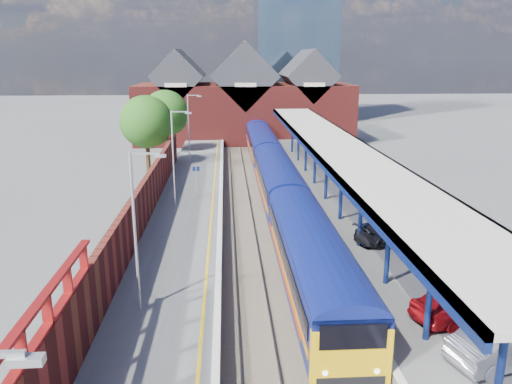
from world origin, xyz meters
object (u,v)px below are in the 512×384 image
parked_car_red (461,301)px  parked_car_dark (390,232)px  lamp_post_c (175,152)px  parked_car_blue (399,234)px  parked_car_silver (508,344)px  lamp_post_b (138,223)px  train (269,159)px  lamp_post_d (190,124)px  platform_sign (196,176)px

parked_car_red → parked_car_dark: 8.96m
parked_car_red → lamp_post_c: bearing=16.8°
lamp_post_c → parked_car_blue: bearing=-33.2°
parked_car_red → parked_car_silver: bearing=162.9°
parked_car_silver → lamp_post_c: bearing=16.2°
lamp_post_b → train: bearing=74.1°
train → parked_car_silver: train is taller
lamp_post_d → parked_car_dark: 28.14m
parked_car_red → parked_car_dark: bearing=-20.1°
lamp_post_b → parked_car_silver: lamp_post_b is taller
parked_car_silver → train: bearing=-7.1°
platform_sign → parked_car_silver: (12.26, -22.71, -0.94)m
lamp_post_d → platform_sign: size_ratio=2.80×
lamp_post_c → lamp_post_d: bearing=90.0°
lamp_post_d → lamp_post_c: bearing=-90.0°
lamp_post_c → parked_car_red: lamp_post_c is taller
platform_sign → parked_car_red: 22.95m
lamp_post_b → lamp_post_d: bearing=90.0°
parked_car_red → parked_car_dark: size_ratio=1.00×
parked_car_dark → train: bearing=-5.5°
train → lamp_post_b: (-7.86, -27.62, 2.87)m
train → lamp_post_b: bearing=-105.9°
train → parked_car_blue: train is taller
train → parked_car_dark: (5.49, -20.17, -0.47)m
platform_sign → parked_car_blue: 16.54m
lamp_post_d → platform_sign: lamp_post_d is taller
lamp_post_b → parked_car_blue: lamp_post_b is taller
parked_car_red → parked_car_blue: size_ratio=0.99×
lamp_post_c → parked_car_red: (13.43, -17.50, -3.23)m
lamp_post_c → parked_car_dark: size_ratio=1.56×
lamp_post_b → parked_car_silver: (13.62, -4.71, -3.25)m
train → lamp_post_b: size_ratio=9.41×
lamp_post_b → lamp_post_d: (0.00, 32.00, 0.00)m
lamp_post_c → parked_car_silver: (13.62, -20.71, -3.25)m
platform_sign → parked_car_red: (12.06, -19.50, -0.93)m
lamp_post_c → train: bearing=55.9°
parked_car_dark → parked_car_blue: 0.55m
parked_car_dark → parked_car_blue: parked_car_dark is taller
lamp_post_d → train: bearing=-29.1°
platform_sign → parked_car_silver: 25.82m
train → parked_car_silver: size_ratio=14.56×
train → lamp_post_c: size_ratio=9.41×
parked_car_dark → parked_car_blue: (0.36, -0.42, -0.02)m
parked_car_red → parked_car_dark: (-0.08, 8.96, -0.12)m
platform_sign → parked_car_red: bearing=-58.3°
lamp_post_b → parked_car_red: size_ratio=1.56×
platform_sign → parked_car_silver: bearing=-61.6°
lamp_post_d → platform_sign: (1.36, -14.00, -2.30)m
train → lamp_post_d: size_ratio=9.41×
train → parked_car_dark: size_ratio=14.73×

